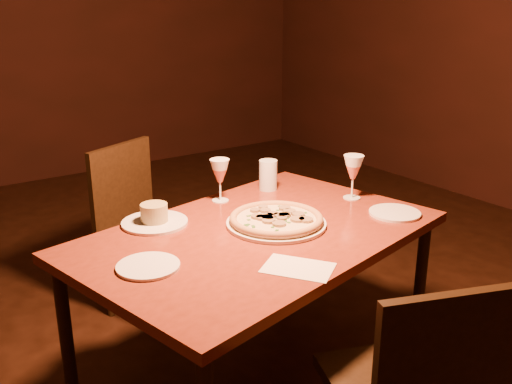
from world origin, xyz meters
TOP-DOWN VIEW (x-y plane):
  - dining_table at (0.21, 0.05)m, footprint 1.44×1.09m
  - chair_far at (0.15, 0.93)m, footprint 0.53×0.53m
  - pizza_plate at (0.30, 0.06)m, footprint 0.37×0.37m
  - ramekin_saucer at (-0.06, 0.34)m, footprint 0.25×0.25m
  - wine_glass_far at (0.28, 0.41)m, footprint 0.08×0.08m
  - wine_glass_right at (0.75, 0.12)m, footprint 0.08×0.08m
  - water_tumbler at (0.53, 0.42)m, footprint 0.08×0.08m
  - side_plate_left at (-0.24, 0.01)m, footprint 0.20×0.20m
  - side_plate_near at (0.75, -0.11)m, footprint 0.20×0.20m
  - menu_card at (0.14, -0.26)m, footprint 0.24×0.26m

SIDE VIEW (x-z plane):
  - chair_far at x=0.15m, z-range 0.05..0.89m
  - dining_table at x=0.21m, z-range 0.29..0.98m
  - menu_card at x=0.14m, z-range 0.70..0.70m
  - side_plate_left at x=-0.24m, z-range 0.70..0.71m
  - side_plate_near at x=0.75m, z-range 0.70..0.71m
  - pizza_plate at x=0.30m, z-range 0.70..0.74m
  - ramekin_saucer at x=-0.06m, z-range 0.68..0.76m
  - water_tumbler at x=0.53m, z-range 0.70..0.83m
  - wine_glass_far at x=0.28m, z-range 0.70..0.88m
  - wine_glass_right at x=0.75m, z-range 0.70..0.88m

